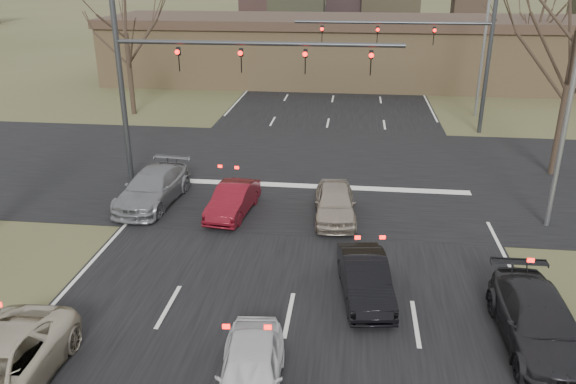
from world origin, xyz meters
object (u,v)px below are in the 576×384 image
(car_white_sedan, at_px, (251,372))
(car_charcoal_sedan, at_px, (539,322))
(car_silver_ahead, at_px, (335,203))
(car_black_hatch, at_px, (365,278))
(streetlight_right_far, at_px, (483,28))
(building, at_px, (361,50))
(streetlight_right_near, at_px, (569,78))
(mast_arm_near, at_px, (194,70))
(mast_arm_far, at_px, (439,45))
(car_grey_ahead, at_px, (153,188))
(car_red_ahead, at_px, (233,200))

(car_white_sedan, height_order, car_charcoal_sedan, car_charcoal_sedan)
(car_silver_ahead, bearing_deg, car_black_hatch, -82.51)
(streetlight_right_far, bearing_deg, building, 123.65)
(streetlight_right_near, bearing_deg, mast_arm_near, 167.95)
(mast_arm_far, xyz_separation_m, streetlight_right_far, (3.14, 4.00, 0.57))
(car_charcoal_sedan, height_order, car_silver_ahead, car_charcoal_sedan)
(building, height_order, car_grey_ahead, building)
(car_red_ahead, bearing_deg, mast_arm_far, 61.95)
(streetlight_right_near, height_order, car_charcoal_sedan, streetlight_right_near)
(streetlight_right_near, height_order, car_grey_ahead, streetlight_right_near)
(car_black_hatch, height_order, car_charcoal_sedan, car_charcoal_sedan)
(streetlight_right_near, distance_m, streetlight_right_far, 17.01)
(streetlight_right_far, height_order, car_red_ahead, streetlight_right_far)
(car_red_ahead, bearing_deg, mast_arm_near, 130.43)
(streetlight_right_far, distance_m, car_grey_ahead, 23.47)
(mast_arm_near, xyz_separation_m, car_silver_ahead, (6.23, -3.26, -4.42))
(car_white_sedan, bearing_deg, mast_arm_far, 68.83)
(car_white_sedan, bearing_deg, car_silver_ahead, 76.32)
(mast_arm_near, height_order, car_black_hatch, mast_arm_near)
(car_black_hatch, bearing_deg, car_red_ahead, 125.23)
(mast_arm_far, height_order, streetlight_right_near, streetlight_right_near)
(car_silver_ahead, bearing_deg, car_white_sedan, -102.49)
(car_black_hatch, bearing_deg, building, 82.21)
(streetlight_right_near, distance_m, car_silver_ahead, 9.25)
(car_grey_ahead, bearing_deg, car_charcoal_sedan, -26.80)
(car_black_hatch, bearing_deg, mast_arm_near, 121.98)
(car_silver_ahead, bearing_deg, streetlight_right_near, -2.02)
(car_charcoal_sedan, distance_m, car_grey_ahead, 15.21)
(streetlight_right_near, distance_m, car_red_ahead, 12.84)
(mast_arm_far, height_order, car_white_sedan, mast_arm_far)
(mast_arm_far, bearing_deg, building, 105.58)
(car_grey_ahead, bearing_deg, car_red_ahead, -6.68)
(car_black_hatch, height_order, car_red_ahead, car_black_hatch)
(streetlight_right_far, bearing_deg, mast_arm_near, -136.11)
(building, bearing_deg, mast_arm_far, -74.42)
(building, relative_size, car_red_ahead, 11.69)
(building, relative_size, streetlight_right_far, 4.24)
(car_grey_ahead, bearing_deg, car_white_sedan, -55.96)
(streetlight_right_far, distance_m, car_white_sedan, 29.35)
(building, height_order, streetlight_right_near, streetlight_right_near)
(car_grey_ahead, bearing_deg, car_black_hatch, -30.98)
(car_white_sedan, relative_size, car_grey_ahead, 0.77)
(streetlight_right_near, relative_size, streetlight_right_far, 1.00)
(streetlight_right_near, relative_size, car_silver_ahead, 2.59)
(car_red_ahead, bearing_deg, car_silver_ahead, 7.40)
(mast_arm_near, height_order, mast_arm_far, same)
(mast_arm_near, xyz_separation_m, car_black_hatch, (7.34, -8.76, -4.46))
(car_white_sedan, relative_size, car_silver_ahead, 0.95)
(car_white_sedan, bearing_deg, streetlight_right_near, 42.49)
(mast_arm_near, relative_size, car_charcoal_sedan, 2.63)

